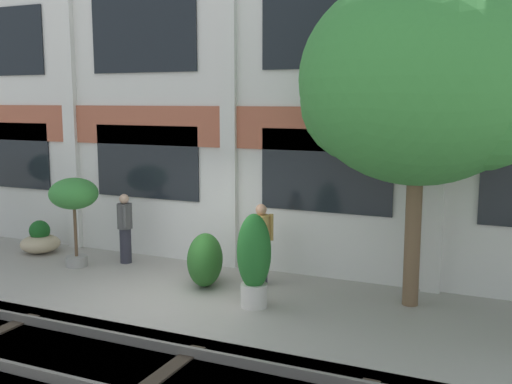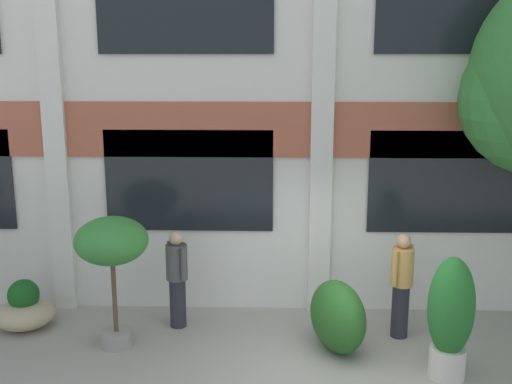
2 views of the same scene
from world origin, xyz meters
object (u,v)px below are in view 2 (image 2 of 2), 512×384
resident_by_doorway (177,276)px  topiary_hedge (338,316)px  potted_plant_wide_bowl (25,309)px  potted_plant_fluted_column (450,316)px  potted_plant_terracotta_small (112,247)px  resident_watching_tracks (402,282)px

resident_by_doorway → topiary_hedge: 2.61m
potted_plant_wide_bowl → potted_plant_fluted_column: 6.52m
potted_plant_terracotta_small → topiary_hedge: (3.30, -0.04, -1.02)m
potted_plant_terracotta_small → topiary_hedge: size_ratio=1.70×
potted_plant_wide_bowl → resident_watching_tracks: 5.98m
resident_watching_tracks → topiary_hedge: (-1.01, -0.48, -0.36)m
potted_plant_wide_bowl → resident_by_doorway: (2.46, 0.10, 0.55)m
resident_by_doorway → topiary_hedge: size_ratio=1.35×
topiary_hedge → potted_plant_wide_bowl: bearing=172.7°
potted_plant_terracotta_small → resident_by_doorway: (0.82, 0.70, -0.70)m
potted_plant_terracotta_small → topiary_hedge: potted_plant_terracotta_small is taller
potted_plant_wide_bowl → topiary_hedge: (4.93, -0.63, 0.23)m
potted_plant_fluted_column → resident_watching_tracks: bearing=108.1°
resident_by_doorway → resident_watching_tracks: (3.49, -0.26, 0.04)m
potted_plant_wide_bowl → topiary_hedge: 4.98m
potted_plant_terracotta_small → potted_plant_wide_bowl: bearing=160.0°
resident_watching_tracks → resident_by_doorway: bearing=-141.8°
potted_plant_fluted_column → resident_by_doorway: (-3.89, 1.47, -0.03)m
potted_plant_wide_bowl → resident_watching_tracks: bearing=-1.5°
topiary_hedge → potted_plant_terracotta_small: bearing=179.3°
potted_plant_wide_bowl → resident_by_doorway: bearing=2.4°
potted_plant_fluted_column → potted_plant_wide_bowl: bearing=167.8°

